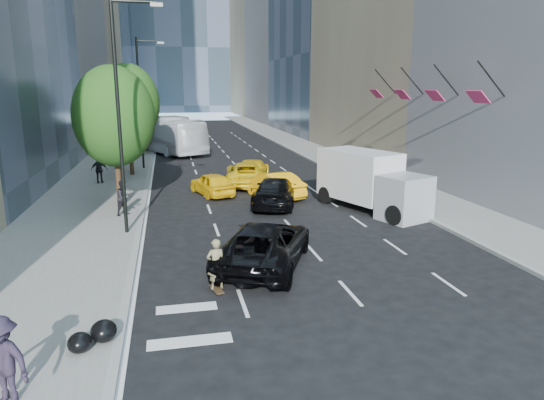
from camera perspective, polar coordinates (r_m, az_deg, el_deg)
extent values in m
plane|color=black|center=(19.34, 2.09, -6.40)|extent=(160.00, 160.00, 0.00)
cube|color=slate|center=(48.29, -17.42, 4.95)|extent=(6.00, 120.00, 0.15)
cube|color=slate|center=(50.22, 4.79, 5.80)|extent=(4.00, 120.00, 0.15)
cube|color=#796C54|center=(120.09, 0.83, 22.04)|extent=(20.00, 24.00, 50.00)
cylinder|color=black|center=(21.78, -17.57, 9.08)|extent=(0.16, 0.16, 10.00)
cylinder|color=black|center=(21.94, -15.97, 21.54)|extent=(1.80, 0.12, 0.12)
cube|color=#99998C|center=(21.90, -13.43, 21.43)|extent=(0.50, 0.22, 0.15)
cylinder|color=black|center=(39.72, -15.27, 10.81)|extent=(0.16, 0.16, 10.00)
cylinder|color=black|center=(39.81, -14.34, 17.64)|extent=(1.80, 0.12, 0.12)
cube|color=#99998C|center=(39.79, -12.97, 17.57)|extent=(0.50, 0.22, 0.15)
cylinder|color=black|center=(27.21, -17.62, 2.49)|extent=(0.30, 0.30, 3.15)
ellipsoid|color=#1A380F|center=(26.83, -18.11, 9.34)|extent=(4.20, 4.20, 5.25)
cylinder|color=black|center=(37.04, -16.27, 5.45)|extent=(0.30, 0.30, 3.38)
ellipsoid|color=#1A380F|center=(36.77, -16.62, 10.84)|extent=(4.50, 4.50, 5.62)
cylinder|color=black|center=(49.96, -15.28, 7.12)|extent=(0.30, 0.30, 2.93)
ellipsoid|color=#1A380F|center=(49.76, -15.49, 10.58)|extent=(3.90, 3.90, 4.88)
cylinder|color=black|center=(57.80, -14.16, 9.08)|extent=(0.14, 0.14, 5.20)
imported|color=black|center=(57.72, -14.25, 10.67)|extent=(2.48, 0.53, 1.00)
cylinder|color=black|center=(26.73, 24.40, 12.84)|extent=(1.75, 0.08, 1.75)
cube|color=#BD2B5E|center=(26.35, 23.06, 11.11)|extent=(0.64, 1.30, 0.64)
cylinder|color=black|center=(30.06, 19.81, 13.13)|extent=(1.75, 0.08, 1.75)
cube|color=#BD2B5E|center=(29.73, 18.60, 11.59)|extent=(0.64, 1.30, 0.64)
cylinder|color=black|center=(33.54, 16.16, 13.31)|extent=(1.75, 0.08, 1.75)
cube|color=#BD2B5E|center=(33.24, 15.05, 11.91)|extent=(0.64, 1.30, 0.64)
cylinder|color=black|center=(37.12, 13.19, 13.41)|extent=(1.75, 0.08, 1.75)
cube|color=#BD2B5E|center=(36.85, 12.19, 12.14)|extent=(0.64, 1.30, 0.64)
imported|color=olive|center=(15.75, -6.61, -7.89)|extent=(0.68, 0.53, 1.67)
imported|color=black|center=(17.89, -0.88, -5.26)|extent=(4.90, 6.48, 1.64)
imported|color=black|center=(26.89, 0.41, 0.98)|extent=(3.87, 5.92, 1.60)
imported|color=yellow|center=(29.82, -7.07, 1.90)|extent=(2.77, 4.41, 1.40)
imported|color=#FFAB0D|center=(28.97, 0.12, 1.82)|extent=(3.25, 4.96, 1.55)
imported|color=yellow|center=(32.51, -3.08, 3.09)|extent=(3.42, 6.04, 1.59)
imported|color=yellow|center=(34.12, -2.33, 3.53)|extent=(3.39, 5.66, 1.54)
imported|color=silver|center=(50.51, -12.52, 7.57)|extent=(8.12, 13.15, 3.63)
cube|color=silver|center=(26.93, 10.20, 2.95)|extent=(3.76, 5.00, 2.62)
cube|color=gray|center=(24.81, 15.32, 0.22)|extent=(2.77, 2.61, 2.23)
cylinder|color=black|center=(23.97, 14.28, -1.72)|extent=(0.66, 1.03, 0.97)
cylinder|color=black|center=(25.46, 17.42, -1.05)|extent=(0.66, 1.03, 0.97)
cylinder|color=black|center=(27.67, 6.36, 0.58)|extent=(0.66, 1.03, 0.97)
cylinder|color=black|center=(28.98, 9.49, 1.06)|extent=(0.66, 1.03, 0.97)
imported|color=black|center=(25.43, -17.00, 0.28)|extent=(1.11, 1.10, 1.81)
imported|color=black|center=(34.49, -19.65, 3.37)|extent=(1.08, 0.46, 1.82)
imported|color=#271E2D|center=(11.57, -29.23, -16.22)|extent=(1.44, 1.22, 1.94)
ellipsoid|color=black|center=(13.44, -19.20, -14.35)|extent=(0.66, 0.73, 0.56)
ellipsoid|color=black|center=(13.17, -21.71, -15.33)|extent=(0.58, 0.64, 0.49)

